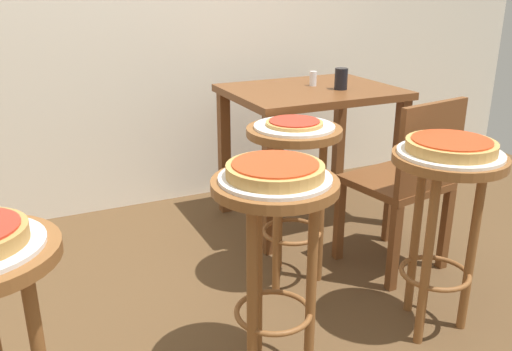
# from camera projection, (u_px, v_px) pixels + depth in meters

# --- Properties ---
(stool_middle) EXTENTS (0.42, 0.42, 0.74)m
(stool_middle) POSITION_uv_depth(u_px,v_px,m) (444.00, 201.00, 2.06)
(stool_middle) COLOR brown
(stool_middle) RESTS_ON ground_plane
(serving_plate_middle) EXTENTS (0.38, 0.38, 0.01)m
(serving_plate_middle) POSITION_uv_depth(u_px,v_px,m) (450.00, 153.00, 1.99)
(serving_plate_middle) COLOR white
(serving_plate_middle) RESTS_ON stool_middle
(pizza_middle) EXTENTS (0.33, 0.33, 0.05)m
(pizza_middle) POSITION_uv_depth(u_px,v_px,m) (451.00, 145.00, 1.98)
(pizza_middle) COLOR tan
(pizza_middle) RESTS_ON serving_plate_middle
(stool_leftside) EXTENTS (0.42, 0.42, 0.74)m
(stool_leftside) POSITION_uv_depth(u_px,v_px,m) (274.00, 233.00, 1.80)
(stool_leftside) COLOR brown
(stool_leftside) RESTS_ON ground_plane
(serving_plate_leftside) EXTENTS (0.37, 0.37, 0.01)m
(serving_plate_leftside) POSITION_uv_depth(u_px,v_px,m) (275.00, 178.00, 1.74)
(serving_plate_leftside) COLOR silver
(serving_plate_leftside) RESTS_ON stool_leftside
(pizza_leftside) EXTENTS (0.32, 0.32, 0.05)m
(pizza_leftside) POSITION_uv_depth(u_px,v_px,m) (275.00, 170.00, 1.73)
(pizza_leftside) COLOR tan
(pizza_leftside) RESTS_ON serving_plate_leftside
(stool_rear) EXTENTS (0.42, 0.42, 0.74)m
(stool_rear) POSITION_uv_depth(u_px,v_px,m) (293.00, 169.00, 2.41)
(stool_rear) COLOR brown
(stool_rear) RESTS_ON ground_plane
(serving_plate_rear) EXTENTS (0.35, 0.35, 0.01)m
(serving_plate_rear) POSITION_uv_depth(u_px,v_px,m) (294.00, 126.00, 2.34)
(serving_plate_rear) COLOR white
(serving_plate_rear) RESTS_ON stool_rear
(pizza_rear) EXTENTS (0.25, 0.25, 0.02)m
(pizza_rear) POSITION_uv_depth(u_px,v_px,m) (294.00, 123.00, 2.34)
(pizza_rear) COLOR tan
(pizza_rear) RESTS_ON serving_plate_rear
(dining_table) EXTENTS (0.91, 0.70, 0.78)m
(dining_table) POSITION_uv_depth(u_px,v_px,m) (311.00, 112.00, 3.04)
(dining_table) COLOR brown
(dining_table) RESTS_ON ground_plane
(cup_near_edge) EXTENTS (0.07, 0.07, 0.11)m
(cup_near_edge) POSITION_uv_depth(u_px,v_px,m) (341.00, 79.00, 2.94)
(cup_near_edge) COLOR black
(cup_near_edge) RESTS_ON dining_table
(condiment_shaker) EXTENTS (0.04, 0.04, 0.08)m
(condiment_shaker) POSITION_uv_depth(u_px,v_px,m) (313.00, 79.00, 3.05)
(condiment_shaker) COLOR white
(condiment_shaker) RESTS_ON dining_table
(wooden_chair) EXTENTS (0.46, 0.46, 0.85)m
(wooden_chair) POSITION_uv_depth(u_px,v_px,m) (407.00, 179.00, 2.53)
(wooden_chair) COLOR brown
(wooden_chair) RESTS_ON ground_plane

